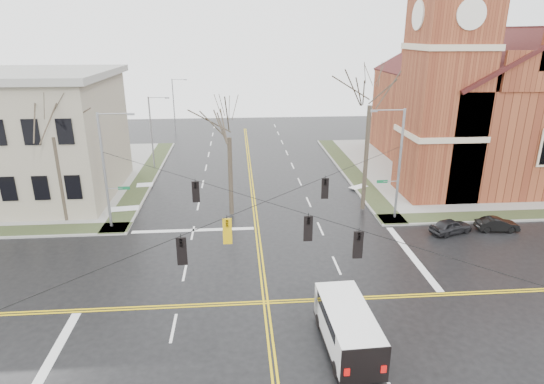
{
  "coord_description": "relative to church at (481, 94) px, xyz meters",
  "views": [
    {
      "loc": [
        -1.44,
        -22.45,
        14.66
      ],
      "look_at": [
        0.84,
        6.0,
        4.6
      ],
      "focal_mm": 30.0,
      "sensor_mm": 36.0,
      "label": 1
    }
  ],
  "objects": [
    {
      "name": "ground",
      "position": [
        -24.76,
        -24.78,
        -8.43
      ],
      "size": [
        120.0,
        120.0,
        0.0
      ],
      "primitive_type": "plane",
      "color": "black",
      "rests_on": "ground"
    },
    {
      "name": "sidewalks",
      "position": [
        -24.76,
        -24.78,
        -8.36
      ],
      "size": [
        80.0,
        80.0,
        0.17
      ],
      "color": "gray",
      "rests_on": "ground"
    },
    {
      "name": "road_markings",
      "position": [
        -24.76,
        -24.78,
        -8.43
      ],
      "size": [
        100.0,
        100.0,
        0.01
      ],
      "color": "gold",
      "rests_on": "ground"
    },
    {
      "name": "church",
      "position": [
        0.0,
        0.0,
        0.0
      ],
      "size": [
        24.28,
        27.48,
        27.5
      ],
      "color": "maroon",
      "rests_on": "ground"
    },
    {
      "name": "civic_building_a",
      "position": [
        -46.76,
        -4.78,
        -2.93
      ],
      "size": [
        18.0,
        14.0,
        11.0
      ],
      "primitive_type": "cube",
      "color": "gray",
      "rests_on": "ground"
    },
    {
      "name": "signal_pole_ne",
      "position": [
        -13.44,
        -13.28,
        -3.48
      ],
      "size": [
        2.75,
        0.22,
        9.0
      ],
      "color": "gray",
      "rests_on": "ground"
    },
    {
      "name": "signal_pole_nw",
      "position": [
        -36.09,
        -13.28,
        -3.48
      ],
      "size": [
        2.75,
        0.22,
        9.0
      ],
      "color": "gray",
      "rests_on": "ground"
    },
    {
      "name": "span_wires",
      "position": [
        -24.76,
        -24.78,
        -2.23
      ],
      "size": [
        23.02,
        23.02,
        0.03
      ],
      "color": "black",
      "rests_on": "ground"
    },
    {
      "name": "traffic_signals",
      "position": [
        -24.76,
        -25.45,
        -2.98
      ],
      "size": [
        8.21,
        8.26,
        1.3
      ],
      "color": "black",
      "rests_on": "ground"
    },
    {
      "name": "streetlight_north_a",
      "position": [
        -35.42,
        3.22,
        -3.97
      ],
      "size": [
        2.3,
        0.2,
        8.0
      ],
      "color": "gray",
      "rests_on": "ground"
    },
    {
      "name": "streetlight_north_b",
      "position": [
        -35.42,
        23.22,
        -3.97
      ],
      "size": [
        2.3,
        0.2,
        8.0
      ],
      "color": "gray",
      "rests_on": "ground"
    },
    {
      "name": "cargo_van",
      "position": [
        -21.09,
        -28.86,
        -7.18
      ],
      "size": [
        2.38,
        5.67,
        2.12
      ],
      "rotation": [
        0.0,
        0.0,
        0.04
      ],
      "color": "white",
      "rests_on": "ground"
    },
    {
      "name": "parked_car_a",
      "position": [
        -9.93,
        -16.4,
        -7.86
      ],
      "size": [
        3.62,
        2.32,
        1.15
      ],
      "primitive_type": "imported",
      "rotation": [
        0.0,
        0.0,
        1.88
      ],
      "color": "black",
      "rests_on": "ground"
    },
    {
      "name": "parked_car_b",
      "position": [
        -6.11,
        -16.24,
        -7.9
      ],
      "size": [
        3.29,
        1.35,
        1.06
      ],
      "primitive_type": "imported",
      "rotation": [
        0.0,
        0.0,
        1.5
      ],
      "color": "black",
      "rests_on": "ground"
    },
    {
      "name": "tree_nw_far",
      "position": [
        -40.22,
        -11.67,
        -0.92
      ],
      "size": [
        4.0,
        4.0,
        10.36
      ],
      "color": "#322A1F",
      "rests_on": "ground"
    },
    {
      "name": "tree_nw_near",
      "position": [
        -26.77,
        -11.43,
        -1.29
      ],
      "size": [
        4.0,
        4.0,
        9.84
      ],
      "color": "#322A1F",
      "rests_on": "ground"
    },
    {
      "name": "tree_ne",
      "position": [
        -15.39,
        -11.12,
        1.24
      ],
      "size": [
        4.0,
        4.0,
        13.39
      ],
      "color": "#322A1F",
      "rests_on": "ground"
    }
  ]
}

